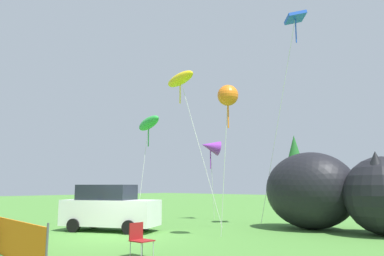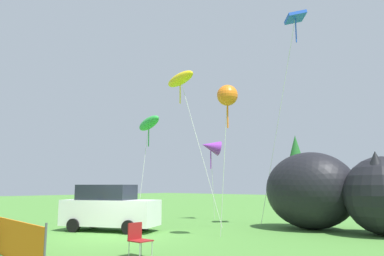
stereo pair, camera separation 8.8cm
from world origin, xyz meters
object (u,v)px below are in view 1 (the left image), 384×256
object	(u,v)px
parked_car	(110,208)
kite_orange_flower	(228,96)
kite_green_fish	(149,123)
inflatable_cat	(334,193)
kite_purple_delta	(210,147)
kite_blue_box	(295,23)
folding_chair	(139,237)
kite_yellow_hero	(180,80)

from	to	relation	value
parked_car	kite_orange_flower	world-z (taller)	kite_orange_flower
kite_green_fish	parked_car	bearing A→B (deg)	-65.34
inflatable_cat	kite_purple_delta	size ratio (longest dim) A/B	1.45
kite_orange_flower	kite_green_fish	bearing A→B (deg)	164.13
kite_orange_flower	kite_blue_box	size ratio (longest dim) A/B	0.56
parked_car	kite_blue_box	distance (m)	12.50
kite_green_fish	kite_orange_flower	bearing A→B (deg)	-15.87
folding_chair	kite_yellow_hero	size ratio (longest dim) A/B	0.12
inflatable_cat	parked_car	bearing A→B (deg)	-136.23
parked_car	kite_green_fish	bearing A→B (deg)	88.70
inflatable_cat	kite_purple_delta	world-z (taller)	kite_purple_delta
folding_chair	kite_purple_delta	world-z (taller)	kite_purple_delta
folding_chair	kite_yellow_hero	world-z (taller)	kite_yellow_hero
parked_car	kite_green_fish	distance (m)	5.91
folding_chair	inflatable_cat	size ratio (longest dim) A/B	0.13
parked_car	inflatable_cat	size ratio (longest dim) A/B	0.65
kite_green_fish	kite_orange_flower	distance (m)	7.22
folding_chair	kite_blue_box	distance (m)	13.30
kite_orange_flower	kite_blue_box	world-z (taller)	kite_blue_box
parked_car	kite_orange_flower	size ratio (longest dim) A/B	0.76
folding_chair	kite_green_fish	distance (m)	10.91
kite_orange_flower	kite_blue_box	xyz separation A→B (m)	(0.59, 4.81, 4.49)
folding_chair	kite_orange_flower	size ratio (longest dim) A/B	0.16
kite_green_fish	kite_purple_delta	world-z (taller)	kite_green_fish
kite_orange_flower	inflatable_cat	bearing A→B (deg)	67.70
kite_yellow_hero	kite_blue_box	distance (m)	6.37
kite_yellow_hero	kite_orange_flower	bearing A→B (deg)	-23.76
kite_blue_box	kite_purple_delta	world-z (taller)	kite_blue_box
inflatable_cat	kite_green_fish	world-z (taller)	kite_green_fish
kite_green_fish	kite_orange_flower	xyz separation A→B (m)	(6.95, -1.98, 0.08)
folding_chair	kite_blue_box	size ratio (longest dim) A/B	0.09
parked_car	kite_yellow_hero	size ratio (longest dim) A/B	0.57
inflatable_cat	kite_orange_flower	size ratio (longest dim) A/B	1.17
kite_purple_delta	kite_yellow_hero	bearing A→B (deg)	-77.68
parked_car	inflatable_cat	distance (m)	9.83
inflatable_cat	kite_orange_flower	bearing A→B (deg)	-110.31
kite_yellow_hero	kite_purple_delta	xyz separation A→B (m)	(-0.72, 3.31, -3.22)
inflatable_cat	kite_green_fish	size ratio (longest dim) A/B	1.16
kite_orange_flower	kite_purple_delta	xyz separation A→B (m)	(-5.27, 5.32, -1.24)
kite_yellow_hero	kite_blue_box	xyz separation A→B (m)	(5.14, 2.81, 2.51)
kite_yellow_hero	kite_blue_box	size ratio (longest dim) A/B	0.75
kite_orange_flower	kite_blue_box	distance (m)	6.60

